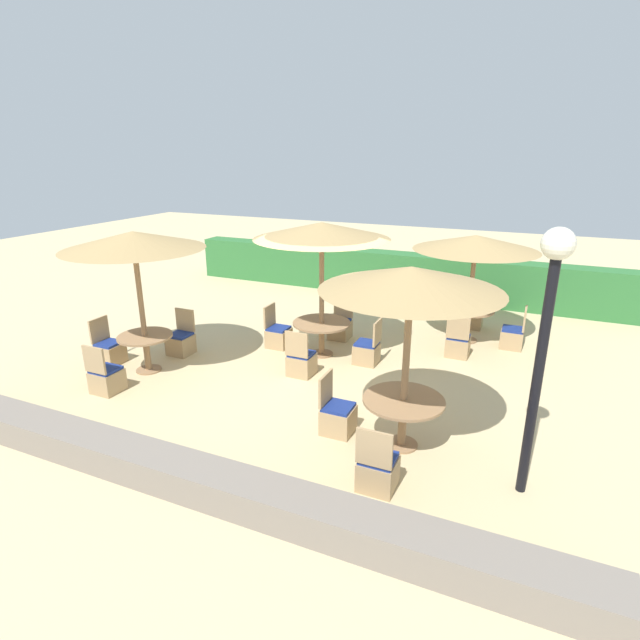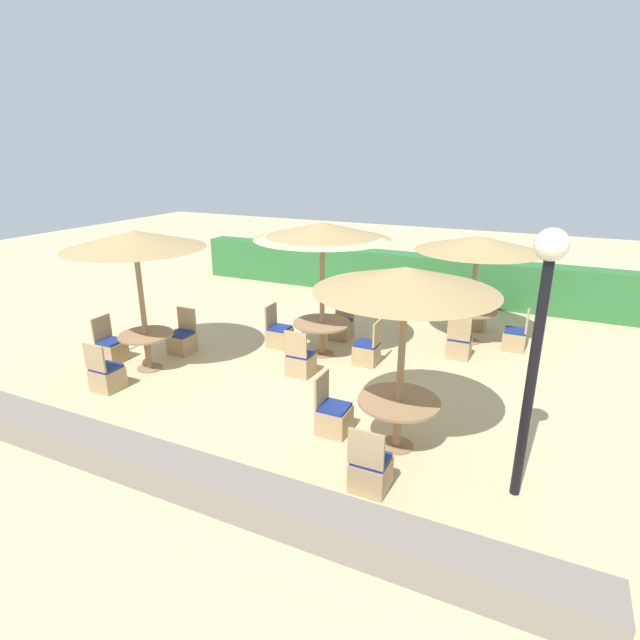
# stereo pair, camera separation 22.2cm
# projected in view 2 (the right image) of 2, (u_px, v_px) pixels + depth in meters

# --- Properties ---
(ground_plane) EXTENTS (40.00, 40.00, 0.00)m
(ground_plane) POSITION_uv_depth(u_px,v_px,m) (307.00, 373.00, 9.63)
(ground_plane) COLOR #C6B284
(hedge_row) EXTENTS (13.00, 0.70, 1.25)m
(hedge_row) POSITION_uv_depth(u_px,v_px,m) (399.00, 274.00, 14.65)
(hedge_row) COLOR #2D6B33
(hedge_row) RESTS_ON ground_plane
(stone_border) EXTENTS (10.00, 0.56, 0.42)m
(stone_border) POSITION_uv_depth(u_px,v_px,m) (174.00, 472.00, 6.33)
(stone_border) COLOR slate
(stone_border) RESTS_ON ground_plane
(lamp_post) EXTENTS (0.36, 0.36, 3.32)m
(lamp_post) POSITION_uv_depth(u_px,v_px,m) (541.00, 315.00, 5.51)
(lamp_post) COLOR black
(lamp_post) RESTS_ON ground_plane
(parasol_front_left) EXTENTS (2.55, 2.55, 2.72)m
(parasol_front_left) POSITION_uv_depth(u_px,v_px,m) (134.00, 240.00, 9.01)
(parasol_front_left) COLOR #93704C
(parasol_front_left) RESTS_ON ground_plane
(round_table_front_left) EXTENTS (1.03, 1.03, 0.73)m
(round_table_front_left) POSITION_uv_depth(u_px,v_px,m) (147.00, 342.00, 9.64)
(round_table_front_left) COLOR #93704C
(round_table_front_left) RESTS_ON ground_plane
(patio_chair_front_left_south) EXTENTS (0.46, 0.46, 0.93)m
(patio_chair_front_left_south) POSITION_uv_depth(u_px,v_px,m) (107.00, 376.00, 8.90)
(patio_chair_front_left_south) COLOR tan
(patio_chair_front_left_south) RESTS_ON ground_plane
(patio_chair_front_left_west) EXTENTS (0.46, 0.46, 0.93)m
(patio_chair_front_left_west) POSITION_uv_depth(u_px,v_px,m) (111.00, 349.00, 10.11)
(patio_chair_front_left_west) COLOR tan
(patio_chair_front_left_west) RESTS_ON ground_plane
(patio_chair_front_left_north) EXTENTS (0.46, 0.46, 0.93)m
(patio_chair_front_left_north) POSITION_uv_depth(u_px,v_px,m) (183.00, 341.00, 10.55)
(patio_chair_front_left_north) COLOR tan
(patio_chair_front_left_north) RESTS_ON ground_plane
(parasol_back_right) EXTENTS (2.65, 2.65, 2.38)m
(parasol_back_right) POSITION_uv_depth(u_px,v_px,m) (478.00, 244.00, 10.49)
(parasol_back_right) COLOR #93704C
(parasol_back_right) RESTS_ON ground_plane
(round_table_back_right) EXTENTS (1.10, 1.10, 0.75)m
(round_table_back_right) POSITION_uv_depth(u_px,v_px,m) (471.00, 316.00, 11.01)
(round_table_back_right) COLOR #93704C
(round_table_back_right) RESTS_ON ground_plane
(patio_chair_back_right_north) EXTENTS (0.46, 0.46, 0.93)m
(patio_chair_back_right_north) POSITION_uv_depth(u_px,v_px,m) (476.00, 318.00, 11.96)
(patio_chair_back_right_north) COLOR tan
(patio_chair_back_right_north) RESTS_ON ground_plane
(patio_chair_back_right_east) EXTENTS (0.46, 0.46, 0.93)m
(patio_chair_back_right_east) POSITION_uv_depth(u_px,v_px,m) (515.00, 338.00, 10.69)
(patio_chair_back_right_east) COLOR tan
(patio_chair_back_right_east) RESTS_ON ground_plane
(patio_chair_back_right_south) EXTENTS (0.46, 0.46, 0.93)m
(patio_chair_back_right_south) POSITION_uv_depth(u_px,v_px,m) (459.00, 345.00, 10.29)
(patio_chair_back_right_south) COLOR tan
(patio_chair_back_right_south) RESTS_ON ground_plane
(parasol_front_right) EXTENTS (2.45, 2.45, 2.66)m
(parasol_front_right) POSITION_uv_depth(u_px,v_px,m) (406.00, 280.00, 6.45)
(parasol_front_right) COLOR #93704C
(parasol_front_right) RESTS_ON ground_plane
(round_table_front_right) EXTENTS (1.17, 1.17, 0.75)m
(round_table_front_right) POSITION_uv_depth(u_px,v_px,m) (398.00, 409.00, 7.06)
(round_table_front_right) COLOR #93704C
(round_table_front_right) RESTS_ON ground_plane
(patio_chair_front_right_west) EXTENTS (0.46, 0.46, 0.93)m
(patio_chair_front_right_west) POSITION_uv_depth(u_px,v_px,m) (333.00, 416.00, 7.55)
(patio_chair_front_right_west) COLOR tan
(patio_chair_front_right_west) RESTS_ON ground_plane
(patio_chair_front_right_south) EXTENTS (0.46, 0.46, 0.93)m
(patio_chair_front_right_south) POSITION_uv_depth(u_px,v_px,m) (370.00, 471.00, 6.27)
(patio_chair_front_right_south) COLOR tan
(patio_chair_front_right_south) RESTS_ON ground_plane
(parasol_center) EXTENTS (2.70, 2.70, 2.76)m
(parasol_center) POSITION_uv_depth(u_px,v_px,m) (322.00, 231.00, 9.68)
(parasol_center) COLOR #93704C
(parasol_center) RESTS_ON ground_plane
(round_table_center) EXTENTS (1.20, 1.20, 0.72)m
(round_table_center) POSITION_uv_depth(u_px,v_px,m) (322.00, 328.00, 10.33)
(round_table_center) COLOR #93704C
(round_table_center) RESTS_ON ground_plane
(patio_chair_center_west) EXTENTS (0.46, 0.46, 0.93)m
(patio_chair_center_west) POSITION_uv_depth(u_px,v_px,m) (279.00, 335.00, 10.87)
(patio_chair_center_west) COLOR tan
(patio_chair_center_west) RESTS_ON ground_plane
(patio_chair_center_south) EXTENTS (0.46, 0.46, 0.93)m
(patio_chair_center_south) POSITION_uv_depth(u_px,v_px,m) (301.00, 362.00, 9.49)
(patio_chair_center_south) COLOR tan
(patio_chair_center_south) RESTS_ON ground_plane
(patio_chair_center_east) EXTENTS (0.46, 0.46, 0.93)m
(patio_chair_center_east) POSITION_uv_depth(u_px,v_px,m) (367.00, 351.00, 9.98)
(patio_chair_center_east) COLOR tan
(patio_chair_center_east) RESTS_ON ground_plane
(patio_chair_center_north) EXTENTS (0.46, 0.46, 0.93)m
(patio_chair_center_north) POSITION_uv_depth(u_px,v_px,m) (342.00, 327.00, 11.33)
(patio_chair_center_north) COLOR tan
(patio_chair_center_north) RESTS_ON ground_plane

